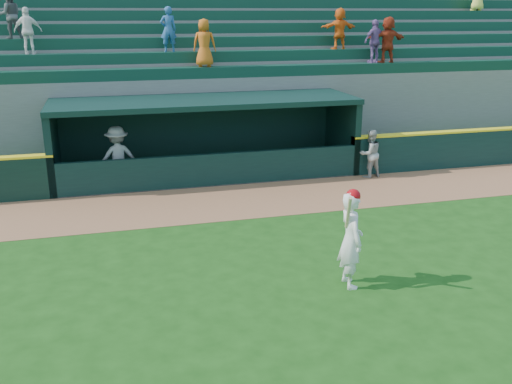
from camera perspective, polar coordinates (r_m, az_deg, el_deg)
The scene contains 7 objects.
ground at distance 11.37m, azimuth 2.10°, elevation -8.63°, with size 120.00×120.00×0.00m, color #184511.
warning_track at distance 15.77m, azimuth -3.08°, elevation -0.99°, with size 40.00×3.00×0.01m, color #965E3C.
dugout_player_front at distance 18.33m, azimuth 11.33°, elevation 3.79°, with size 0.74×0.58×1.52m, color #ABABA6.
dugout_player_inside at distance 17.34m, azimuth -13.66°, elevation 3.40°, with size 1.19×0.68×1.84m, color #959691.
dugout at distance 18.37m, azimuth -5.17°, elevation 6.00°, with size 9.40×2.80×2.46m.
stands at distance 22.66m, azimuth -7.27°, elevation 10.77°, with size 34.50×6.26×6.56m.
batter_at_plate at distance 10.87m, azimuth 9.47°, elevation -4.58°, with size 0.53×0.82×1.95m.
Camera 1 is at (-3.02, -9.75, 5.01)m, focal length 40.00 mm.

